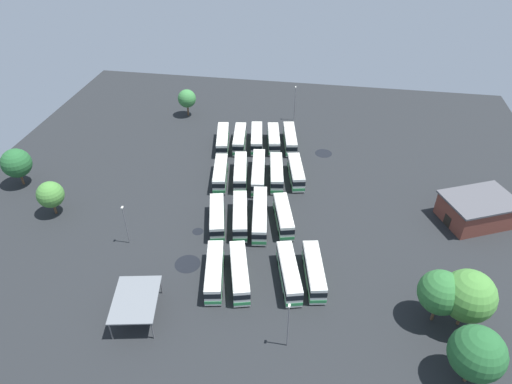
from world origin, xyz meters
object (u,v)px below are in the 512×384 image
at_px(bus_row0_slot4, 214,271).
at_px(bus_row3_slot0, 290,139).
at_px(bus_row1_slot1, 283,216).
at_px(lamp_post_near_entrance, 288,324).
at_px(tree_east_edge, 468,296).
at_px(bus_row3_slot4, 223,139).
at_px(lamp_post_far_corner, 126,223).
at_px(tree_northwest, 477,354).
at_px(lamp_post_by_building, 295,102).
at_px(tree_south_edge, 16,163).
at_px(tree_north_edge, 441,292).
at_px(bus_row2_slot1, 276,173).
at_px(bus_row2_slot3, 240,172).
at_px(maintenance_shelter, 135,300).
at_px(depot_building, 477,210).
at_px(tree_northeast, 50,195).
at_px(bus_row0_slot3, 239,272).
at_px(tree_west_edge, 187,99).
at_px(bus_row1_slot3, 240,215).
at_px(bus_row2_slot0, 296,172).
at_px(bus_row3_slot1, 274,139).
at_px(bus_row1_slot2, 260,215).
at_px(bus_row0_slot0, 314,271).
at_px(bus_row0_slot1, 289,273).
at_px(bus_row3_slot3, 240,139).
at_px(bus_row2_slot2, 258,172).

xyz_separation_m(bus_row0_slot4, bus_row3_slot0, (44.08, -7.26, 0.00)).
height_order(bus_row0_slot4, bus_row1_slot1, same).
bearing_deg(lamp_post_near_entrance, tree_east_edge, -72.35).
height_order(bus_row3_slot4, lamp_post_near_entrance, lamp_post_near_entrance).
relative_size(lamp_post_far_corner, tree_east_edge, 0.82).
bearing_deg(bus_row1_slot1, tree_northwest, -135.63).
bearing_deg(lamp_post_far_corner, lamp_post_by_building, -24.89).
bearing_deg(lamp_post_by_building, lamp_post_near_entrance, -175.25).
height_order(tree_south_edge, tree_north_edge, tree_north_edge).
relative_size(bus_row2_slot1, bus_row2_slot3, 0.98).
distance_m(bus_row2_slot3, lamp_post_far_corner, 27.28).
height_order(bus_row2_slot1, maintenance_shelter, bus_row2_slot1).
relative_size(maintenance_shelter, lamp_post_by_building, 1.08).
bearing_deg(depot_building, tree_northeast, 97.92).
xyz_separation_m(bus_row0_slot3, bus_row1_slot1, (15.00, -5.17, -0.00)).
bearing_deg(lamp_post_near_entrance, maintenance_shelter, 85.85).
distance_m(tree_northeast, tree_west_edge, 45.78).
distance_m(bus_row1_slot3, tree_north_edge, 35.92).
height_order(bus_row2_slot0, maintenance_shelter, bus_row2_slot0).
bearing_deg(bus_row3_slot1, bus_row0_slot4, 175.36).
bearing_deg(bus_row1_slot3, bus_row3_slot1, -4.39).
xyz_separation_m(bus_row1_slot2, tree_northwest, (-26.82, -30.85, 3.83)).
bearing_deg(bus_row0_slot0, lamp_post_by_building, 8.72).
bearing_deg(tree_east_edge, tree_north_edge, 86.15).
xyz_separation_m(bus_row0_slot0, depot_building, (19.77, -28.47, 0.60)).
xyz_separation_m(bus_row1_slot1, bus_row3_slot1, (27.95, 5.53, 0.00)).
bearing_deg(tree_north_edge, bus_row0_slot1, 79.24).
bearing_deg(tree_northeast, bus_row0_slot4, -109.08).
xyz_separation_m(lamp_post_far_corner, tree_northeast, (5.57, 16.88, -0.00)).
bearing_deg(bus_row0_slot0, bus_row2_slot1, 19.31).
distance_m(tree_south_edge, tree_east_edge, 84.56).
xyz_separation_m(bus_row0_slot0, tree_northwest, (-14.32, -20.27, 3.83)).
height_order(bus_row3_slot3, tree_south_edge, tree_south_edge).
relative_size(bus_row0_slot3, lamp_post_near_entrance, 1.40).
distance_m(bus_row0_slot1, maintenance_shelter, 23.36).
relative_size(bus_row2_slot2, depot_building, 0.90).
height_order(bus_row2_slot0, bus_row3_slot3, same).
bearing_deg(bus_row2_slot0, tree_north_edge, -145.02).
height_order(bus_row1_slot1, bus_row2_slot1, same).
bearing_deg(bus_row3_slot1, tree_east_edge, -144.49).
distance_m(depot_building, maintenance_shelter, 61.62).
bearing_deg(depot_building, lamp_post_near_entrance, 136.21).
distance_m(bus_row0_slot0, bus_row3_slot0, 42.23).
relative_size(bus_row0_slot0, tree_northwest, 1.22).
height_order(depot_building, maintenance_shelter, depot_building).
xyz_separation_m(bus_row2_slot1, tree_northwest, (-41.12, -29.66, 3.83)).
distance_m(bus_row3_slot0, depot_building, 42.53).
relative_size(bus_row0_slot0, tree_northeast, 1.63).
bearing_deg(tree_northwest, tree_northeast, 71.39).
distance_m(bus_row1_slot3, tree_east_edge, 39.20).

